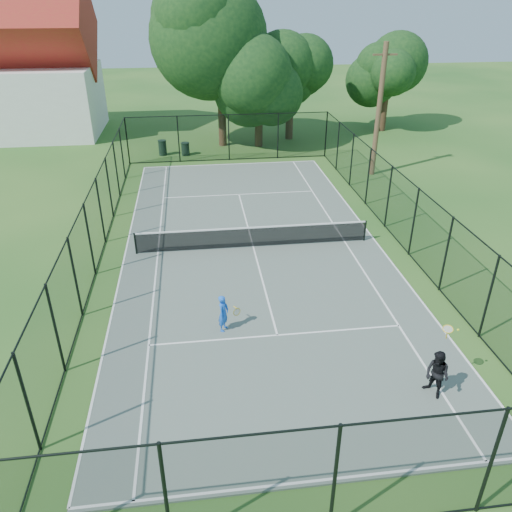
{
  "coord_description": "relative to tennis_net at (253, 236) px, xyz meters",
  "views": [
    {
      "loc": [
        -2.35,
        -19.27,
        9.92
      ],
      "look_at": [
        -0.26,
        -3.0,
        1.2
      ],
      "focal_mm": 35.0,
      "sensor_mm": 36.0,
      "label": 1
    }
  ],
  "objects": [
    {
      "name": "trash_bin_right",
      "position": [
        -2.88,
        14.5,
        -0.14
      ],
      "size": [
        0.58,
        0.58,
        0.87
      ],
      "color": "black",
      "rests_on": "ground"
    },
    {
      "name": "utility_pole",
      "position": [
        8.45,
        9.0,
        3.25
      ],
      "size": [
        1.4,
        0.3,
        7.53
      ],
      "color": "#4C3823",
      "rests_on": "ground"
    },
    {
      "name": "player_black",
      "position": [
        3.82,
        -9.6,
        0.21
      ],
      "size": [
        1.01,
        0.92,
        2.02
      ],
      "color": "black",
      "rests_on": "tennis_court"
    },
    {
      "name": "ground",
      "position": [
        0.0,
        0.0,
        -0.58
      ],
      "size": [
        120.0,
        120.0,
        0.0
      ],
      "primitive_type": "plane",
      "color": "#1C4E1A"
    },
    {
      "name": "tree_near_left",
      "position": [
        -0.17,
        16.66,
        5.91
      ],
      "size": [
        8.08,
        8.08,
        10.54
      ],
      "color": "#332114",
      "rests_on": "ground"
    },
    {
      "name": "fence",
      "position": [
        0.0,
        0.0,
        0.92
      ],
      "size": [
        13.1,
        26.1,
        3.0
      ],
      "color": "black",
      "rests_on": "ground"
    },
    {
      "name": "tree_far_right",
      "position": [
        12.82,
        19.42,
        3.29
      ],
      "size": [
        4.73,
        4.73,
        6.25
      ],
      "color": "#332114",
      "rests_on": "ground"
    },
    {
      "name": "tree_near_right",
      "position": [
        4.94,
        17.89,
        4.12
      ],
      "size": [
        5.36,
        5.36,
        7.39
      ],
      "color": "#332114",
      "rests_on": "ground"
    },
    {
      "name": "trash_bin_left",
      "position": [
        -4.42,
        14.72,
        -0.06
      ],
      "size": [
        0.58,
        0.58,
        1.02
      ],
      "color": "black",
      "rests_on": "ground"
    },
    {
      "name": "tennis_net",
      "position": [
        0.0,
        0.0,
        0.0
      ],
      "size": [
        10.08,
        0.08,
        0.95
      ],
      "color": "black",
      "rests_on": "tennis_court"
    },
    {
      "name": "tennis_court",
      "position": [
        0.0,
        0.0,
        -0.55
      ],
      "size": [
        11.0,
        24.0,
        0.06
      ],
      "primitive_type": "cube",
      "color": "#59695F",
      "rests_on": "ground"
    },
    {
      "name": "tree_near_mid",
      "position": [
        2.39,
        16.15,
        3.94
      ],
      "size": [
        5.61,
        5.61,
        7.34
      ],
      "color": "#332114",
      "rests_on": "ground"
    },
    {
      "name": "player_blue",
      "position": [
        -1.69,
        -5.85,
        0.12
      ],
      "size": [
        0.83,
        0.56,
        1.28
      ],
      "color": "blue",
      "rests_on": "tennis_court"
    }
  ]
}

